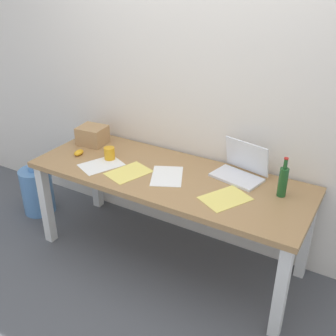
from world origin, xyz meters
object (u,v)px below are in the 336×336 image
Objects in this scene: laptop_right at (240,169)px; coffee_mug at (109,153)px; desk at (168,185)px; cardboard_box at (93,135)px; computer_mouse at (79,153)px; beer_bottle at (283,181)px; water_cooler_jug at (37,191)px.

laptop_right is 0.98m from coffee_mug.
cardboard_box reaches higher than desk.
cardboard_box is at bearing 87.58° from computer_mouse.
beer_bottle reaches higher than coffee_mug.
laptop_right is at bearing 8.47° from water_cooler_jug.
beer_bottle is (0.77, 0.12, 0.19)m from desk.
cardboard_box is at bearing 19.48° from water_cooler_jug.
computer_mouse is (-1.52, -0.19, -0.09)m from beer_bottle.
water_cooler_jug is (-0.54, -0.19, -0.58)m from cardboard_box.
coffee_mug is at bearing -0.51° from computer_mouse.
desk is at bearing -7.58° from computer_mouse.
beer_bottle is 2.67× the size of computer_mouse.
cardboard_box is 0.34m from coffee_mug.
beer_bottle is 1.54m from computer_mouse.
coffee_mug is at bearing -165.91° from laptop_right.
cardboard_box is at bearing 178.84° from beer_bottle.
cardboard_box is 0.45× the size of water_cooler_jug.
laptop_right is 1.77× the size of cardboard_box.
beer_bottle is at bearing 4.36° from water_cooler_jug.
computer_mouse is at bearing -166.29° from laptop_right.
cardboard_box is (-1.56, 0.03, -0.03)m from beer_bottle.
coffee_mug is (0.30, -0.16, -0.03)m from cardboard_box.
laptop_right is 1.41× the size of beer_bottle.
computer_mouse reaches higher than water_cooler_jug.
coffee_mug reaches higher than computer_mouse.
water_cooler_jug is (-1.34, -0.04, -0.42)m from desk.
computer_mouse is (-1.20, -0.29, -0.04)m from laptop_right.
cardboard_box is (-0.04, 0.22, 0.06)m from computer_mouse.
beer_bottle is at bearing 5.95° from coffee_mug.
laptop_right reaches higher than cardboard_box.
beer_bottle reaches higher than water_cooler_jug.
water_cooler_jug is at bearing -178.05° from coffee_mug.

